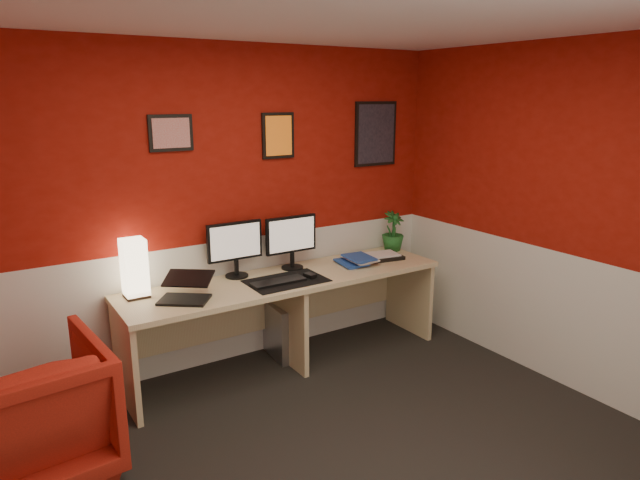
{
  "coord_description": "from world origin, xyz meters",
  "views": [
    {
      "loc": [
        -1.62,
        -2.29,
        2.11
      ],
      "look_at": [
        0.6,
        1.21,
        1.05
      ],
      "focal_mm": 31.78,
      "sensor_mm": 36.0,
      "label": 1
    }
  ],
  "objects": [
    {
      "name": "book_top",
      "position": [
        0.99,
        1.38,
        0.79
      ],
      "size": [
        0.23,
        0.29,
        0.03
      ],
      "primitive_type": "imported",
      "rotation": [
        0.0,
        0.0,
        -0.08
      ],
      "color": "#22489E",
      "rests_on": "book_middle"
    },
    {
      "name": "ground",
      "position": [
        0.0,
        0.0,
        0.0
      ],
      "size": [
        4.0,
        3.5,
        0.01
      ],
      "primitive_type": "cube",
      "color": "black",
      "rests_on": "ground"
    },
    {
      "name": "pc_tower",
      "position": [
        0.46,
        1.58,
        0.23
      ],
      "size": [
        0.23,
        0.46,
        0.45
      ],
      "primitive_type": "cube",
      "rotation": [
        0.0,
        0.0,
        -0.07
      ],
      "color": "#99999E",
      "rests_on": "ground"
    },
    {
      "name": "wainscot_back",
      "position": [
        0.0,
        1.75,
        0.5
      ],
      "size": [
        4.0,
        0.01,
        1.0
      ],
      "primitive_type": "cube",
      "color": "silver",
      "rests_on": "ground"
    },
    {
      "name": "art_right",
      "position": [
        1.52,
        1.74,
        1.78
      ],
      "size": [
        0.44,
        0.02,
        0.56
      ],
      "primitive_type": "cube",
      "color": "black",
      "rests_on": "wall_back"
    },
    {
      "name": "monitor_left",
      "position": [
        0.1,
        1.63,
        1.02
      ],
      "size": [
        0.45,
        0.06,
        0.58
      ],
      "primitive_type": "cube",
      "color": "black",
      "rests_on": "desk"
    },
    {
      "name": "mouse",
      "position": [
        0.56,
        1.29,
        0.75
      ],
      "size": [
        0.07,
        0.11,
        0.03
      ],
      "primitive_type": "cube",
      "rotation": [
        0.0,
        0.0,
        0.16
      ],
      "color": "black",
      "rests_on": "desk_mat"
    },
    {
      "name": "monitor_right",
      "position": [
        0.57,
        1.59,
        1.02
      ],
      "size": [
        0.45,
        0.06,
        0.58
      ],
      "primitive_type": "cube",
      "color": "black",
      "rests_on": "desk"
    },
    {
      "name": "book_bottom",
      "position": [
        0.95,
        1.43,
        0.74
      ],
      "size": [
        0.25,
        0.31,
        0.03
      ],
      "primitive_type": "imported",
      "rotation": [
        0.0,
        0.0,
        -0.13
      ],
      "color": "#22489E",
      "rests_on": "desk"
    },
    {
      "name": "book_middle",
      "position": [
        1.02,
        1.42,
        0.77
      ],
      "size": [
        0.23,
        0.31,
        0.02
      ],
      "primitive_type": "imported",
      "rotation": [
        0.0,
        0.0,
        -0.06
      ],
      "color": "silver",
      "rests_on": "book_bottom"
    },
    {
      "name": "desk",
      "position": [
        0.42,
        1.41,
        0.36
      ],
      "size": [
        2.6,
        0.65,
        0.73
      ],
      "primitive_type": "cube",
      "color": "#D2B886",
      "rests_on": "ground"
    },
    {
      "name": "armchair",
      "position": [
        -1.5,
        0.95,
        0.39
      ],
      "size": [
        0.92,
        0.94,
        0.79
      ],
      "primitive_type": "imported",
      "rotation": [
        0.0,
        0.0,
        3.24
      ],
      "color": "red",
      "rests_on": "ground"
    },
    {
      "name": "desk_mat",
      "position": [
        0.37,
        1.32,
        0.73
      ],
      "size": [
        0.6,
        0.38,
        0.01
      ],
      "primitive_type": "cube",
      "color": "black",
      "rests_on": "desk"
    },
    {
      "name": "laptop",
      "position": [
        -0.44,
        1.33,
        0.84
      ],
      "size": [
        0.4,
        0.38,
        0.22
      ],
      "primitive_type": "cube",
      "rotation": [
        0.0,
        0.0,
        -0.65
      ],
      "color": "black",
      "rests_on": "desk"
    },
    {
      "name": "keyboard",
      "position": [
        0.29,
        1.31,
        0.74
      ],
      "size": [
        0.42,
        0.14,
        0.02
      ],
      "primitive_type": "cube",
      "rotation": [
        0.0,
        0.0,
        -0.0
      ],
      "color": "black",
      "rests_on": "desk_mat"
    },
    {
      "name": "art_center",
      "position": [
        0.54,
        1.74,
        1.8
      ],
      "size": [
        0.28,
        0.02,
        0.36
      ],
      "primitive_type": "cube",
      "color": "orange",
      "rests_on": "wall_back"
    },
    {
      "name": "zen_tray",
      "position": [
        1.37,
        1.43,
        0.74
      ],
      "size": [
        0.39,
        0.3,
        0.03
      ],
      "primitive_type": "cube",
      "rotation": [
        0.0,
        0.0,
        -0.17
      ],
      "color": "black",
      "rests_on": "desk"
    },
    {
      "name": "art_left",
      "position": [
        -0.32,
        1.74,
        1.85
      ],
      "size": [
        0.32,
        0.02,
        0.26
      ],
      "primitive_type": "cube",
      "color": "red",
      "rests_on": "wall_back"
    },
    {
      "name": "wall_back",
      "position": [
        0.0,
        1.75,
        1.25
      ],
      "size": [
        4.0,
        0.01,
        2.5
      ],
      "primitive_type": "cube",
      "color": "maroon",
      "rests_on": "ground"
    },
    {
      "name": "wall_right",
      "position": [
        2.0,
        0.0,
        1.25
      ],
      "size": [
        0.01,
        3.5,
        2.5
      ],
      "primitive_type": "cube",
      "color": "maroon",
      "rests_on": "ground"
    },
    {
      "name": "wainscot_right",
      "position": [
        2.0,
        0.0,
        0.5
      ],
      "size": [
        0.01,
        3.5,
        1.0
      ],
      "primitive_type": "cube",
      "color": "silver",
      "rests_on": "ground"
    },
    {
      "name": "shoji_lamp",
      "position": [
        -0.69,
        1.59,
        0.93
      ],
      "size": [
        0.16,
        0.16,
        0.4
      ],
      "primitive_type": "cube",
      "color": "#FFE5B2",
      "rests_on": "desk"
    },
    {
      "name": "potted_plant",
      "position": [
        1.63,
        1.59,
        0.91
      ],
      "size": [
        0.21,
        0.21,
        0.36
      ],
      "primitive_type": "imported",
      "rotation": [
        0.0,
        0.0,
        0.05
      ],
      "color": "#19591E",
      "rests_on": "desk"
    },
    {
      "name": "ceiling",
      "position": [
        0.0,
        0.0,
        2.5
      ],
      "size": [
        4.0,
        3.5,
        0.01
      ],
      "primitive_type": "cube",
      "color": "white",
      "rests_on": "ground"
    }
  ]
}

